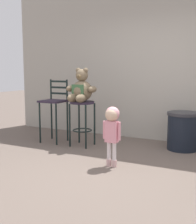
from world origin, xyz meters
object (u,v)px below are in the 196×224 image
at_px(trash_bin, 183,131).
at_px(bar_chair_empty, 54,105).
at_px(teddy_bear, 81,89).
at_px(child_walking, 112,123).
at_px(bar_stool_with_teddy, 82,114).

relative_size(trash_bin, bar_chair_empty, 0.55).
bearing_deg(teddy_bear, bar_chair_empty, 173.97).
bearing_deg(child_walking, bar_chair_empty, -57.55).
bearing_deg(trash_bin, child_walking, -117.39).
height_order(teddy_bear, child_walking, teddy_bear).
bearing_deg(bar_chair_empty, child_walking, -28.58).
xyz_separation_m(child_walking, bar_chair_empty, (-1.59, 0.87, 0.09)).
xyz_separation_m(bar_stool_with_teddy, child_walking, (0.96, -0.83, 0.03)).
distance_m(bar_stool_with_teddy, bar_chair_empty, 0.64).
distance_m(bar_stool_with_teddy, child_walking, 1.27).
bearing_deg(bar_stool_with_teddy, trash_bin, 18.03).
bearing_deg(bar_stool_with_teddy, child_walking, -40.80).
distance_m(bar_stool_with_teddy, trash_bin, 1.78).
height_order(teddy_bear, bar_chair_empty, teddy_bear).
bearing_deg(teddy_bear, bar_stool_with_teddy, 90.00).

